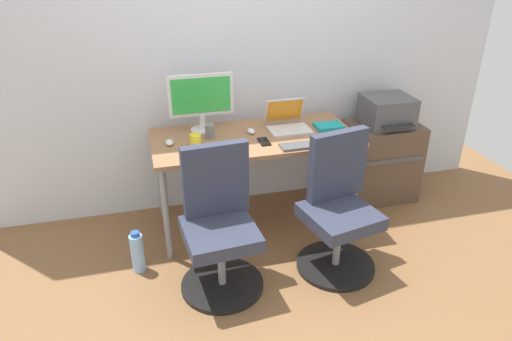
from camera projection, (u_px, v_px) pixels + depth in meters
ground_plane at (254, 221)px, 3.76m from camera, size 5.28×5.28×0.00m
back_wall at (240, 48)px, 3.55m from camera, size 4.40×0.04×2.60m
desk at (254, 145)px, 3.46m from camera, size 1.50×0.71×0.74m
office_chair_left at (219, 227)px, 2.93m from camera, size 0.54×0.54×0.94m
office_chair_right at (338, 210)px, 3.11m from camera, size 0.54×0.54×0.94m
side_cabinet at (380, 161)px, 3.99m from camera, size 0.59×0.43×0.67m
printer at (387, 111)px, 3.79m from camera, size 0.38×0.40×0.24m
water_bottle_on_floor at (137, 252)px, 3.15m from camera, size 0.09×0.09×0.31m
desktop_monitor at (201, 99)px, 3.42m from camera, size 0.48×0.18×0.43m
open_laptop at (287, 122)px, 3.54m from camera, size 0.31×0.29×0.22m
keyboard_by_monitor at (207, 152)px, 3.15m from camera, size 0.34×0.12×0.02m
keyboard_by_laptop at (304, 145)px, 3.25m from camera, size 0.34×0.12×0.02m
mouse_by_monitor at (251, 131)px, 3.47m from camera, size 0.06×0.10×0.03m
mouse_by_laptop at (170, 143)px, 3.28m from camera, size 0.06×0.10×0.03m
coffee_mug at (196, 140)px, 3.24m from camera, size 0.08×0.08×0.09m
pen_cup at (210, 131)px, 3.37m from camera, size 0.07×0.07×0.10m
phone_near_monitor at (264, 142)px, 3.32m from camera, size 0.07×0.14×0.01m
notebook at (329, 126)px, 3.57m from camera, size 0.21×0.15×0.03m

